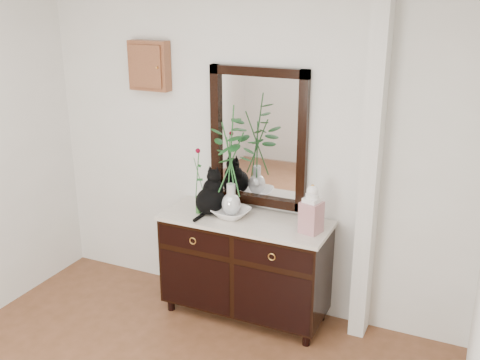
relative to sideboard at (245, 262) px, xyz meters
The scene contains 10 objects.
wall_back 0.92m from the sideboard, 111.80° to the left, with size 3.60×0.04×2.70m, color white.
pilaster 1.27m from the sideboard, 10.70° to the left, with size 0.12×0.20×2.70m, color white.
sideboard is the anchor object (origin of this frame).
wall_mirror 0.99m from the sideboard, 90.00° to the left, with size 0.80×0.06×1.10m.
key_cabinet 1.77m from the sideboard, 167.54° to the left, with size 0.35×0.10×0.40m, color brown.
cat 0.63m from the sideboard, behind, with size 0.25×0.30×0.35m, color black, non-canonical shape.
lotus_bowl 0.43m from the sideboard, behind, with size 0.29×0.29×0.07m, color white.
vase_branches 0.85m from the sideboard, behind, with size 0.42×0.42×0.89m, color silver, non-canonical shape.
bud_vase_rose 0.76m from the sideboard, behind, with size 0.07×0.07×0.55m, color #31662C, non-canonical shape.
ginger_jar 0.78m from the sideboard, ahead, with size 0.14×0.14×0.37m, color silver, non-canonical shape.
Camera 1 is at (1.73, -1.94, 2.54)m, focal length 42.00 mm.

